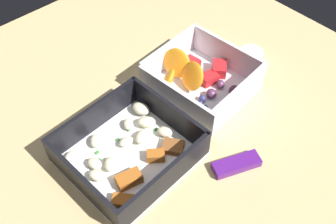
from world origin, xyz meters
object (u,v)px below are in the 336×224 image
Objects in this scene: fruit_bowl at (198,79)px; pasta_container at (130,150)px; paper_cup_liner at (252,57)px; candy_bar at (236,164)px.

pasta_container is at bearing 10.70° from fruit_bowl.
fruit_bowl is 12.27cm from paper_cup_liner.
fruit_bowl reaches higher than candy_bar.
pasta_container is 4.23× the size of paper_cup_liner.
fruit_bowl is (-17.35, -3.28, 0.42)cm from pasta_container.
paper_cup_liner is (-19.29, -13.08, 0.35)cm from candy_bar.
paper_cup_liner reaches higher than candy_bar.
fruit_bowl reaches higher than pasta_container.
pasta_container is 15.45cm from candy_bar.
fruit_bowl is at bearing -115.84° from candy_bar.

